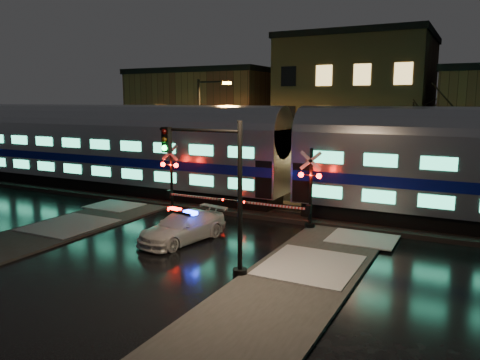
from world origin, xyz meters
name	(u,v)px	position (x,y,z in m)	size (l,w,h in m)	color
ground	(207,229)	(0.00, 0.00, 0.00)	(120.00, 120.00, 0.00)	black
ballast	(250,207)	(0.00, 5.00, 0.12)	(90.00, 4.20, 0.24)	black
sidewalk_left	(18,242)	(-6.50, -6.00, 0.06)	(4.00, 20.00, 0.12)	#2D2D2D
sidewalk_right	(281,295)	(6.50, -6.00, 0.06)	(4.00, 20.00, 0.12)	#2D2D2D
building_left	(210,120)	(-13.00, 22.00, 4.50)	(14.00, 10.00, 9.00)	brown
building_mid	(357,108)	(2.00, 22.50, 5.75)	(12.00, 11.00, 11.50)	brown
train	(293,156)	(2.64, 5.00, 3.38)	(51.00, 3.12, 5.92)	black
police_car	(183,227)	(0.08, -2.29, 0.69)	(2.74, 4.95, 1.52)	silver
crossing_signal_right	(303,196)	(4.27, 2.31, 1.71)	(5.84, 0.66, 4.14)	black
crossing_signal_left	(176,183)	(-3.51, 2.31, 1.71)	(5.82, 0.66, 4.12)	black
traffic_light	(218,194)	(3.54, -5.02, 3.06)	(3.72, 0.68, 5.75)	black
streetlight	(203,127)	(-5.79, 9.00, 4.57)	(2.65, 0.28, 7.93)	black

